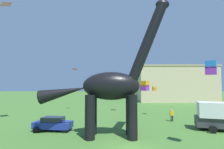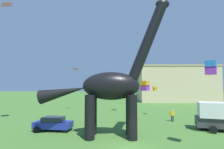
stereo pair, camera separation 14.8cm
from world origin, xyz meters
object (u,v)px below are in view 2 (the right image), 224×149
kite_apex (145,86)px  kite_drifting (75,69)px  kite_trailing (155,89)px  parked_sedan_left (53,123)px  dinosaur_sculpture (110,86)px  parked_box_truck (222,116)px  person_strolling_adult (215,113)px  kite_high_left (122,85)px  kite_near_low (211,68)px  kite_mid_left (7,5)px  person_photographer (172,114)px

kite_apex → kite_drifting: (-12.19, 10.43, 3.28)m
kite_trailing → kite_drifting: 16.15m
parked_sedan_left → dinosaur_sculpture: bearing=-12.7°
parked_box_truck → kite_trailing: (-5.38, 9.38, 2.88)m
person_strolling_adult → kite_high_left: bearing=164.6°
kite_near_low → kite_mid_left: kite_mid_left is taller
dinosaur_sculpture → kite_high_left: (1.75, 16.12, 0.00)m
person_strolling_adult → kite_trailing: bearing=170.3°
parked_sedan_left → kite_trailing: 17.10m
dinosaur_sculpture → kite_drifting: (-7.50, 17.30, 3.24)m
person_strolling_adult → parked_sedan_left: bearing=-148.8°
parked_sedan_left → kite_mid_left: bearing=172.2°
person_strolling_adult → kite_near_low: (-6.94, -11.92, 5.48)m
kite_trailing → kite_near_low: size_ratio=0.68×
parked_box_truck → kite_apex: size_ratio=4.37×
parked_box_truck → kite_mid_left: bearing=-166.7°
kite_trailing → kite_drifting: (-14.68, 5.57, 3.79)m
kite_high_left → kite_near_low: size_ratio=1.47×
parked_box_truck → kite_apex: kite_apex is taller
kite_mid_left → kite_high_left: bearing=38.5°
dinosaur_sculpture → kite_drifting: dinosaur_sculpture is taller
kite_high_left → kite_drifting: kite_drifting is taller
person_strolling_adult → kite_drifting: (-22.45, 9.37, 7.25)m
dinosaur_sculpture → person_photographer: dinosaur_sculpture is taller
kite_trailing → kite_near_low: 15.87m
kite_apex → kite_near_low: kite_near_low is taller
kite_near_low → kite_drifting: size_ratio=0.82×
kite_near_low → parked_box_truck: bearing=54.4°
dinosaur_sculpture → kite_high_left: bearing=112.9°
kite_apex → person_strolling_adult: bearing=5.9°
parked_box_truck → person_strolling_adult: (2.39, 5.58, -0.58)m
parked_box_truck → kite_mid_left: kite_mid_left is taller
dinosaur_sculpture → person_strolling_adult: size_ratio=7.97×
kite_high_left → kite_drifting: size_ratio=1.20×
kite_trailing → kite_near_low: (0.83, -15.72, 2.02)m
parked_box_truck → kite_apex: (-7.87, 4.52, 3.40)m
person_photographer → kite_high_left: size_ratio=1.06×
kite_high_left → kite_drifting: 9.88m
kite_near_low → parked_sedan_left: bearing=156.8°
parked_box_truck → kite_high_left: bearing=145.1°
kite_trailing → kite_mid_left: (-20.66, -7.73, 11.00)m
kite_high_left → parked_box_truck: bearing=-51.9°
parked_sedan_left → kite_apex: size_ratio=3.20×
parked_sedan_left → kite_trailing: bearing=40.9°
dinosaur_sculpture → kite_trailing: dinosaur_sculpture is taller
dinosaur_sculpture → kite_near_low: size_ratio=12.94×
parked_box_truck → kite_near_low: bearing=-108.7°
person_photographer → kite_apex: kite_apex is taller
parked_sedan_left → parked_box_truck: size_ratio=0.73×
kite_high_left → kite_mid_left: size_ratio=0.82×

